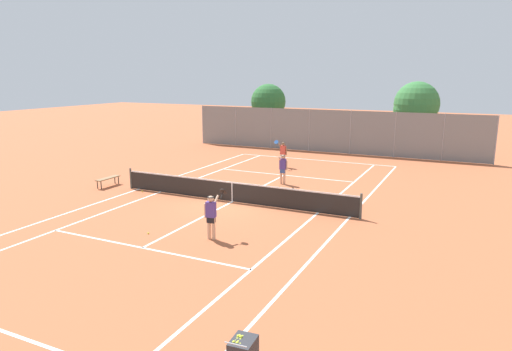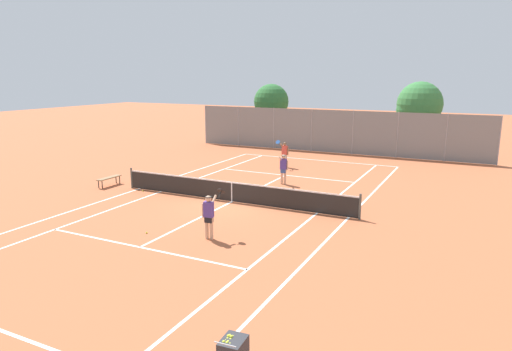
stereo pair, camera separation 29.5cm
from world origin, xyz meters
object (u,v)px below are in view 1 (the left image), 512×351
Objects in this scene: player_far_right at (283,167)px; loose_tennis_ball_2 at (148,233)px; tennis_net at (232,191)px; tree_behind_left at (268,102)px; player_far_left at (283,153)px; loose_tennis_ball_0 at (234,199)px; courtside_bench at (108,179)px; tree_behind_right at (415,105)px; player_near_side at (211,214)px; loose_tennis_ball_1 at (142,191)px.

player_far_right is 9.64m from loose_tennis_ball_2.
tree_behind_left is at bearing 109.40° from tennis_net.
player_far_left reaches higher than loose_tennis_ball_0.
loose_tennis_ball_2 is at bearing -88.72° from player_far_left.
tree_behind_right is at bearing 55.32° from courtside_bench.
loose_tennis_ball_0 is at bearing 110.01° from player_near_side.
tennis_net is 2.39× the size of tree_behind_left.
loose_tennis_ball_0 is 1.00× the size of loose_tennis_ball_2.
loose_tennis_ball_2 is at bearing -95.45° from loose_tennis_ball_0.
courtside_bench reaches higher than loose_tennis_ball_0.
tree_behind_left is at bearing 117.00° from player_far_right.
tennis_net is 181.82× the size of loose_tennis_ball_2.
player_near_side is 1.11× the size of player_far_right.
player_far_right is at bearing 95.88° from player_near_side.
player_far_right is 7.42m from loose_tennis_ball_1.
loose_tennis_ball_0 is 0.04× the size of courtside_bench.
player_far_left is 0.33× the size of tree_behind_right.
courtside_bench is (-7.36, -0.16, -0.10)m from tennis_net.
player_far_right is 0.32× the size of tree_behind_left.
tennis_net is 4.99m from loose_tennis_ball_1.
player_far_left reaches higher than courtside_bench.
player_far_left is 4.68m from player_far_right.
tennis_net reaches higher than loose_tennis_ball_0.
loose_tennis_ball_0 and loose_tennis_ball_1 have the same top height.
loose_tennis_ball_2 is 8.36m from courtside_bench.
player_far_left is 0.35× the size of tree_behind_left.
loose_tennis_ball_2 is (0.31, -13.83, -0.89)m from player_far_left.
player_far_left is 11.81m from tree_behind_left.
player_far_right is at bearing 79.93° from tennis_net.
courtside_bench is 0.28× the size of tree_behind_right.
loose_tennis_ball_1 is at bearing -170.82° from loose_tennis_ball_0.
player_far_left is 10.85m from courtside_bench.
player_near_side is 0.33× the size of tree_behind_right.
player_far_left is (-2.69, 13.25, 0.00)m from player_near_side.
loose_tennis_ball_1 is at bearing 147.17° from player_near_side.
loose_tennis_ball_0 is at bearing 4.70° from courtside_bench.
loose_tennis_ball_0 is at bearing -70.63° from tree_behind_left.
player_near_side is 26.88× the size of loose_tennis_ball_0.
loose_tennis_ball_1 is at bearing -119.18° from tree_behind_right.
courtside_bench is at bearing -124.68° from tree_behind_right.
tennis_net is at bearing 3.99° from loose_tennis_ball_1.
player_far_left reaches higher than loose_tennis_ball_1.
tennis_net is at bearing -106.79° from tree_behind_right.
tree_behind_left is at bearing 103.84° from loose_tennis_ball_2.
tree_behind_right reaches higher than loose_tennis_ball_2.
tennis_net is 0.66m from loose_tennis_ball_0.
courtside_bench is at bearing -151.28° from player_far_right.
tree_behind_left is (-8.27, 23.35, 2.52)m from player_near_side.
player_far_left is at bearing 66.24° from loose_tennis_ball_1.
courtside_bench is at bearing -125.85° from player_far_left.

